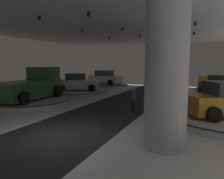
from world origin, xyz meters
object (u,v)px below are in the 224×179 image
(visitor_walking_near, at_px, (133,97))
(display_car_far_left, at_px, (77,83))
(display_platform_far_left, at_px, (78,91))
(display_platform_mid_left, at_px, (30,101))
(display_car_deep_left, at_px, (105,78))
(pickup_truck_mid_left, at_px, (32,86))
(column_right, at_px, (166,69))
(display_platform_deep_left, at_px, (105,85))

(visitor_walking_near, bearing_deg, display_car_far_left, 141.80)
(display_platform_far_left, xyz_separation_m, visitor_walking_near, (7.81, -6.18, 0.76))
(display_car_far_left, height_order, display_platform_mid_left, display_car_far_left)
(display_platform_mid_left, xyz_separation_m, visitor_walking_near, (7.70, 0.42, 0.71))
(display_car_deep_left, xyz_separation_m, visitor_walking_near, (7.56, -12.19, -0.24))
(display_car_far_left, distance_m, display_car_deep_left, 6.03)
(pickup_truck_mid_left, xyz_separation_m, display_car_deep_left, (0.16, 12.29, -0.15))
(display_platform_mid_left, xyz_separation_m, display_car_deep_left, (0.14, 12.61, 0.94))
(column_right, bearing_deg, display_car_far_left, 133.79)
(column_right, relative_size, display_platform_mid_left, 0.97)
(column_right, xyz_separation_m, display_platform_deep_left, (-10.21, 16.99, -2.54))
(pickup_truck_mid_left, distance_m, visitor_walking_near, 7.73)
(display_car_far_left, bearing_deg, display_car_deep_left, 87.35)
(display_platform_far_left, bearing_deg, column_right, -46.32)
(display_platform_mid_left, bearing_deg, visitor_walking_near, 3.15)
(display_car_deep_left, bearing_deg, visitor_walking_near, -58.19)
(column_right, xyz_separation_m, display_car_deep_left, (-10.24, 17.00, -1.61))
(display_platform_far_left, relative_size, display_car_far_left, 1.33)
(display_platform_far_left, distance_m, display_car_far_left, 0.88)
(display_platform_far_left, height_order, display_platform_deep_left, display_platform_deep_left)
(display_platform_deep_left, distance_m, display_car_deep_left, 0.93)
(display_car_far_left, bearing_deg, pickup_truck_mid_left, -88.96)
(column_right, distance_m, display_car_far_left, 15.30)
(display_platform_far_left, relative_size, pickup_truck_mid_left, 1.12)
(display_platform_deep_left, height_order, display_car_deep_left, display_car_deep_left)
(display_platform_far_left, bearing_deg, visitor_walking_near, -38.36)
(display_platform_far_left, bearing_deg, display_car_far_left, -152.88)
(pickup_truck_mid_left, bearing_deg, display_platform_mid_left, -86.27)
(column_right, xyz_separation_m, pickup_truck_mid_left, (-10.41, 4.71, -1.46))
(display_car_deep_left, bearing_deg, display_platform_mid_left, -90.65)
(display_car_far_left, xyz_separation_m, pickup_truck_mid_left, (0.11, -6.27, 0.26))
(column_right, distance_m, visitor_walking_near, 5.81)
(display_car_far_left, relative_size, visitor_walking_near, 2.87)
(column_right, height_order, display_car_deep_left, column_right)
(display_car_deep_left, distance_m, visitor_walking_near, 14.34)
(display_platform_deep_left, bearing_deg, display_platform_mid_left, -90.79)
(display_car_far_left, height_order, visitor_walking_near, display_car_far_left)
(display_car_far_left, height_order, pickup_truck_mid_left, pickup_truck_mid_left)
(display_platform_far_left, bearing_deg, pickup_truck_mid_left, -89.21)
(display_car_far_left, distance_m, visitor_walking_near, 9.97)
(display_platform_mid_left, distance_m, visitor_walking_near, 7.75)
(display_platform_deep_left, relative_size, visitor_walking_near, 3.52)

